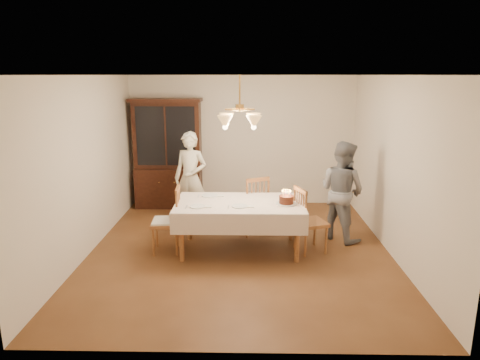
{
  "coord_description": "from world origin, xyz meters",
  "views": [
    {
      "loc": [
        0.12,
        -6.09,
        2.6
      ],
      "look_at": [
        0.0,
        0.2,
        1.05
      ],
      "focal_mm": 32.0,
      "sensor_mm": 36.0,
      "label": 1
    }
  ],
  "objects_px": {
    "china_hutch": "(168,155)",
    "birthday_cake": "(286,200)",
    "elderly_woman": "(191,178)",
    "chair_far_side": "(253,208)",
    "dining_table": "(240,207)"
  },
  "relations": [
    {
      "from": "china_hutch",
      "to": "chair_far_side",
      "type": "distance_m",
      "value": 2.36
    },
    {
      "from": "chair_far_side",
      "to": "china_hutch",
      "type": "bearing_deg",
      "value": 137.51
    },
    {
      "from": "elderly_woman",
      "to": "birthday_cake",
      "type": "relative_size",
      "value": 5.5
    },
    {
      "from": "dining_table",
      "to": "china_hutch",
      "type": "xyz_separation_m",
      "value": [
        -1.47,
        2.25,
        0.36
      ]
    },
    {
      "from": "birthday_cake",
      "to": "dining_table",
      "type": "bearing_deg",
      "value": 172.93
    },
    {
      "from": "china_hutch",
      "to": "birthday_cake",
      "type": "relative_size",
      "value": 7.2
    },
    {
      "from": "china_hutch",
      "to": "elderly_woman",
      "type": "xyz_separation_m",
      "value": [
        0.58,
        -1.04,
        -0.22
      ]
    },
    {
      "from": "birthday_cake",
      "to": "china_hutch",
      "type": "bearing_deg",
      "value": 132.69
    },
    {
      "from": "china_hutch",
      "to": "chair_far_side",
      "type": "bearing_deg",
      "value": -42.49
    },
    {
      "from": "china_hutch",
      "to": "elderly_woman",
      "type": "height_order",
      "value": "china_hutch"
    },
    {
      "from": "chair_far_side",
      "to": "birthday_cake",
      "type": "bearing_deg",
      "value": -59.23
    },
    {
      "from": "dining_table",
      "to": "elderly_woman",
      "type": "relative_size",
      "value": 1.15
    },
    {
      "from": "china_hutch",
      "to": "birthday_cake",
      "type": "distance_m",
      "value": 3.19
    },
    {
      "from": "elderly_woman",
      "to": "chair_far_side",
      "type": "bearing_deg",
      "value": -7.58
    },
    {
      "from": "dining_table",
      "to": "elderly_woman",
      "type": "height_order",
      "value": "elderly_woman"
    }
  ]
}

